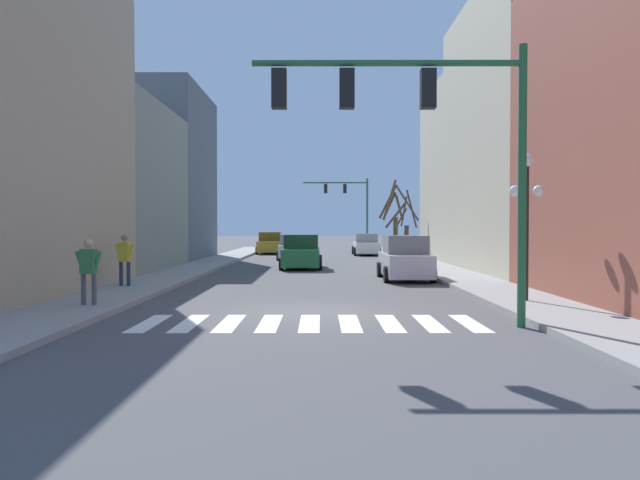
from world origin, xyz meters
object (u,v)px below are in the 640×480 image
object	(u,v)px
traffic_signal_near	(421,119)
car_parked_right_mid	(293,248)
car_parked_left_far	(269,244)
street_lamp_right_corner	(526,196)
car_parked_left_mid	(300,253)
car_driving_away_lane	(365,245)
car_parked_left_near	(404,259)
street_tree_right_far	(404,229)
pedestrian_on_left_sidewalk	(124,255)
street_tree_left_mid	(393,217)
traffic_signal_far	(348,199)
pedestrian_waiting_at_curb	(87,266)

from	to	relation	value
traffic_signal_near	car_parked_right_mid	distance (m)	27.80
car_parked_left_far	street_lamp_right_corner	bearing A→B (deg)	-163.42
car_parked_left_mid	car_driving_away_lane	world-z (taller)	car_parked_left_mid
street_lamp_right_corner	car_parked_left_near	world-z (taller)	street_lamp_right_corner
car_parked_left_near	street_tree_right_far	bearing A→B (deg)	-7.73
traffic_signal_near	pedestrian_on_left_sidewalk	size ratio (longest dim) A/B	3.46
street_tree_left_mid	car_parked_left_near	bearing A→B (deg)	-95.70
car_parked_left_far	street_tree_left_mid	bearing A→B (deg)	-101.22
street_lamp_right_corner	car_parked_left_mid	world-z (taller)	street_lamp_right_corner
car_parked_left_mid	street_tree_left_mid	bearing A→B (deg)	156.43
street_lamp_right_corner	car_parked_left_near	size ratio (longest dim) A/B	0.88
traffic_signal_far	car_parked_right_mid	size ratio (longest dim) A/B	1.57
car_parked_left_mid	car_parked_left_near	size ratio (longest dim) A/B	1.01
traffic_signal_far	car_parked_left_mid	bearing A→B (deg)	-98.30
traffic_signal_far	car_parked_left_near	xyz separation A→B (m)	(0.76, -31.83, -3.88)
car_driving_away_lane	pedestrian_waiting_at_curb	distance (m)	32.38
car_driving_away_lane	pedestrian_on_left_sidewalk	distance (m)	27.80
street_tree_right_far	street_lamp_right_corner	bearing A→B (deg)	-90.21
street_tree_right_far	traffic_signal_far	bearing A→B (deg)	101.34
car_parked_right_mid	street_tree_left_mid	xyz separation A→B (m)	(7.31, 6.55, 2.11)
pedestrian_waiting_at_curb	pedestrian_on_left_sidewalk	world-z (taller)	pedestrian_on_left_sidewalk
street_lamp_right_corner	car_parked_right_mid	xyz separation A→B (m)	(-7.31, 23.66, -2.24)
car_parked_left_mid	pedestrian_on_left_sidewalk	world-z (taller)	pedestrian_on_left_sidewalk
car_driving_away_lane	car_parked_left_far	size ratio (longest dim) A/B	1.07
street_lamp_right_corner	car_parked_left_mid	xyz separation A→B (m)	(-6.60, 15.07, -2.19)
traffic_signal_near	street_tree_right_far	bearing A→B (deg)	82.94
car_parked_left_far	pedestrian_waiting_at_curb	distance (m)	33.12
car_parked_left_mid	street_tree_right_far	size ratio (longest dim) A/B	1.03
car_parked_left_near	street_lamp_right_corner	bearing A→B (deg)	-165.41
street_lamp_right_corner	pedestrian_on_left_sidewalk	size ratio (longest dim) A/B	2.28
car_parked_left_far	traffic_signal_near	bearing A→B (deg)	-170.32
traffic_signal_near	car_driving_away_lane	bearing A→B (deg)	87.80
car_parked_left_far	pedestrian_waiting_at_curb	bearing A→B (deg)	176.43
street_lamp_right_corner	street_tree_left_mid	xyz separation A→B (m)	(0.00, 30.20, -0.13)
traffic_signal_near	car_parked_left_far	world-z (taller)	traffic_signal_near
car_driving_away_lane	car_parked_left_near	world-z (taller)	car_parked_left_near
street_lamp_right_corner	car_parked_left_near	xyz separation A→B (m)	(-2.18, 8.36, -2.17)
traffic_signal_far	car_parked_right_mid	bearing A→B (deg)	-104.82
car_parked_right_mid	car_parked_left_far	distance (m)	8.73
car_parked_left_near	pedestrian_waiting_at_curb	xyz separation A→B (m)	(-9.44, -9.32, 0.33)
car_driving_away_lane	street_tree_right_far	distance (m)	5.56
car_driving_away_lane	car_parked_left_far	xyz separation A→B (m)	(-7.38, 2.09, 0.04)
car_parked_left_mid	street_tree_left_mid	distance (m)	16.63
traffic_signal_near	pedestrian_on_left_sidewalk	world-z (taller)	traffic_signal_near
car_driving_away_lane	car_parked_right_mid	xyz separation A→B (m)	(-5.14, -6.35, 0.00)
car_parked_left_near	street_tree_left_mid	bearing A→B (deg)	-5.70
street_lamp_right_corner	pedestrian_waiting_at_curb	distance (m)	11.80
car_parked_left_far	pedestrian_waiting_at_curb	world-z (taller)	pedestrian_waiting_at_curb
traffic_signal_far	car_parked_right_mid	world-z (taller)	traffic_signal_far
traffic_signal_far	street_lamp_right_corner	distance (m)	40.34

